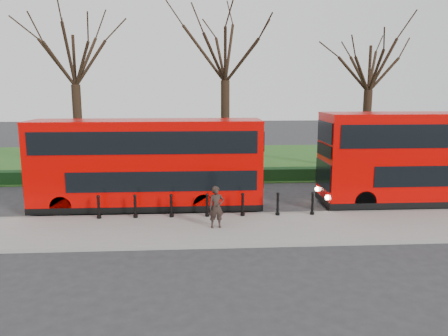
{
  "coord_description": "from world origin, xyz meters",
  "views": [
    {
      "loc": [
        -0.01,
        -20.15,
        5.76
      ],
      "look_at": [
        1.31,
        0.5,
        2.0
      ],
      "focal_mm": 35.0,
      "sensor_mm": 36.0,
      "label": 1
    }
  ],
  "objects": [
    {
      "name": "tree_right",
      "position": [
        12.0,
        10.0,
        7.51
      ],
      "size": [
        6.62,
        6.62,
        10.34
      ],
      "color": "black",
      "rests_on": "ground"
    },
    {
      "name": "yellow_line_outer",
      "position": [
        0.0,
        -0.7,
        0.01
      ],
      "size": [
        60.0,
        0.1,
        0.01
      ],
      "primitive_type": "cube",
      "color": "yellow",
      "rests_on": "ground"
    },
    {
      "name": "pavement",
      "position": [
        0.0,
        -3.0,
        0.07
      ],
      "size": [
        60.0,
        4.0,
        0.15
      ],
      "primitive_type": "cube",
      "color": "gray",
      "rests_on": "ground"
    },
    {
      "name": "hedge",
      "position": [
        0.0,
        6.8,
        0.4
      ],
      "size": [
        60.0,
        0.9,
        0.8
      ],
      "primitive_type": "cube",
      "color": "black",
      "rests_on": "ground"
    },
    {
      "name": "bollard_row",
      "position": [
        0.44,
        -1.35,
        0.65
      ],
      "size": [
        9.66,
        0.15,
        1.0
      ],
      "color": "black",
      "rests_on": "pavement"
    },
    {
      "name": "yellow_line_inner",
      "position": [
        0.0,
        -0.5,
        0.01
      ],
      "size": [
        60.0,
        0.1,
        0.01
      ],
      "primitive_type": "cube",
      "color": "yellow",
      "rests_on": "ground"
    },
    {
      "name": "kerb",
      "position": [
        0.0,
        -1.0,
        0.07
      ],
      "size": [
        60.0,
        0.25,
        0.16
      ],
      "primitive_type": "cube",
      "color": "slate",
      "rests_on": "ground"
    },
    {
      "name": "bus_rear",
      "position": [
        11.97,
        0.5,
        2.32
      ],
      "size": [
        11.58,
        2.66,
        4.61
      ],
      "color": "#BA0200",
      "rests_on": "ground"
    },
    {
      "name": "tree_left",
      "position": [
        -8.0,
        10.0,
        7.99
      ],
      "size": [
        7.03,
        7.03,
        10.99
      ],
      "color": "black",
      "rests_on": "ground"
    },
    {
      "name": "pedestrian",
      "position": [
        0.77,
        -2.97,
        1.01
      ],
      "size": [
        0.69,
        0.52,
        1.73
      ],
      "primitive_type": "imported",
      "rotation": [
        0.0,
        0.0,
        0.17
      ],
      "color": "black",
      "rests_on": "pavement"
    },
    {
      "name": "tree_mid",
      "position": [
        2.0,
        10.0,
        8.36
      ],
      "size": [
        7.36,
        7.36,
        11.49
      ],
      "color": "black",
      "rests_on": "ground"
    },
    {
      "name": "ground",
      "position": [
        0.0,
        0.0,
        0.0
      ],
      "size": [
        120.0,
        120.0,
        0.0
      ],
      "primitive_type": "plane",
      "color": "#28282B",
      "rests_on": "ground"
    },
    {
      "name": "bus_lead",
      "position": [
        -2.36,
        0.55,
        2.18
      ],
      "size": [
        10.86,
        2.49,
        4.32
      ],
      "color": "#BA0200",
      "rests_on": "ground"
    },
    {
      "name": "grass_verge",
      "position": [
        0.0,
        15.0,
        0.03
      ],
      "size": [
        60.0,
        18.0,
        0.06
      ],
      "primitive_type": "cube",
      "color": "#25501A",
      "rests_on": "ground"
    }
  ]
}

